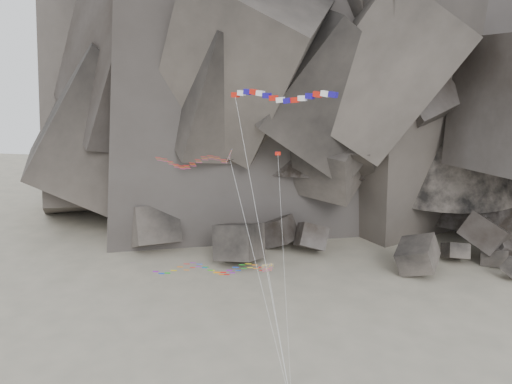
% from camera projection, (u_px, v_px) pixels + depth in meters
% --- Properties ---
extents(ground, '(260.00, 260.00, 0.00)m').
position_uv_depth(ground, '(251.00, 365.00, 56.94)').
color(ground, '#A29883').
rests_on(ground, ground).
extents(headland, '(110.00, 70.00, 84.00)m').
position_uv_depth(headland, '(307.00, 29.00, 113.98)').
color(headland, '#574F47').
rests_on(headland, ground).
extents(boulder_field, '(73.43, 19.28, 10.28)m').
position_uv_depth(boulder_field, '(288.00, 242.00, 90.00)').
color(boulder_field, '#47423F').
rests_on(boulder_field, ground).
extents(delta_kite, '(19.20, 15.79, 22.52)m').
position_uv_depth(delta_kite, '(188.00, 161.00, 59.14)').
color(delta_kite, red).
rests_on(delta_kite, ground).
extents(banner_kite, '(11.81, 14.38, 29.15)m').
position_uv_depth(banner_kite, '(281.00, 97.00, 51.60)').
color(banner_kite, red).
rests_on(banner_kite, ground).
extents(parafoil_kite, '(17.26, 10.56, 10.34)m').
position_uv_depth(parafoil_kite, '(207.00, 268.00, 55.71)').
color(parafoil_kite, yellow).
rests_on(parafoil_kite, ground).
extents(pennant_kite, '(3.39, 11.20, 22.67)m').
position_uv_depth(pennant_kite, '(280.00, 203.00, 51.60)').
color(pennant_kite, red).
rests_on(pennant_kite, ground).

